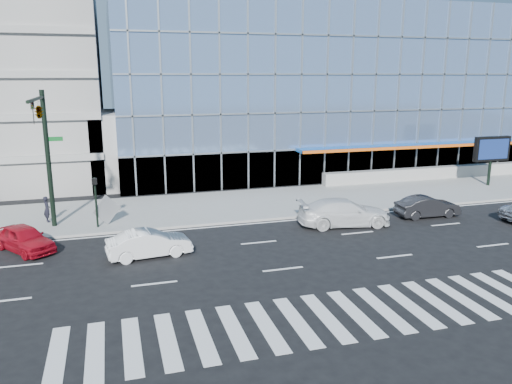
% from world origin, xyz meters
% --- Properties ---
extents(ground, '(160.00, 160.00, 0.00)m').
position_xyz_m(ground, '(0.00, 0.00, 0.00)').
color(ground, black).
rests_on(ground, ground).
extents(sidewalk, '(120.00, 8.00, 0.15)m').
position_xyz_m(sidewalk, '(0.00, 8.00, 0.07)').
color(sidewalk, gray).
rests_on(sidewalk, ground).
extents(theatre_building, '(42.00, 26.00, 15.00)m').
position_xyz_m(theatre_building, '(14.00, 26.00, 7.50)').
color(theatre_building, '#799ACA').
rests_on(theatre_building, ground).
extents(ramp_block, '(6.00, 8.00, 6.00)m').
position_xyz_m(ramp_block, '(-6.00, 18.00, 3.00)').
color(ramp_block, gray).
rests_on(ramp_block, ground).
extents(retaining_wall, '(30.00, 0.80, 1.00)m').
position_xyz_m(retaining_wall, '(24.00, 11.60, 0.65)').
color(retaining_wall, gray).
rests_on(retaining_wall, sidewalk).
extents(traffic_signal, '(1.14, 5.74, 8.00)m').
position_xyz_m(traffic_signal, '(-11.00, 4.57, 6.16)').
color(traffic_signal, black).
rests_on(traffic_signal, sidewalk).
extents(ped_signal_post, '(0.30, 0.33, 3.00)m').
position_xyz_m(ped_signal_post, '(-8.50, 4.94, 2.14)').
color(ped_signal_post, black).
rests_on(ped_signal_post, sidewalk).
extents(marquee_sign, '(3.20, 0.43, 4.00)m').
position_xyz_m(marquee_sign, '(22.00, 7.99, 3.07)').
color(marquee_sign, black).
rests_on(marquee_sign, sidewalk).
extents(white_suv, '(5.88, 3.00, 1.64)m').
position_xyz_m(white_suv, '(5.90, 1.62, 0.82)').
color(white_suv, white).
rests_on(white_suv, ground).
extents(white_sedan, '(4.34, 1.96, 1.38)m').
position_xyz_m(white_sedan, '(-5.91, -0.50, 0.69)').
color(white_sedan, white).
rests_on(white_sedan, ground).
extents(dark_sedan, '(4.16, 1.56, 1.36)m').
position_xyz_m(dark_sedan, '(11.90, 1.80, 0.68)').
color(dark_sedan, black).
rests_on(dark_sedan, ground).
extents(red_sedan, '(3.69, 4.21, 1.37)m').
position_xyz_m(red_sedan, '(-12.09, 2.16, 0.69)').
color(red_sedan, '#B30D1D').
rests_on(red_sedan, ground).
extents(pedestrian, '(0.56, 0.68, 1.60)m').
position_xyz_m(pedestrian, '(-11.46, 6.97, 0.95)').
color(pedestrian, black).
rests_on(pedestrian, sidewalk).
extents(tilted_panel, '(1.67, 0.87, 1.84)m').
position_xyz_m(tilted_panel, '(-7.93, 5.37, 1.07)').
color(tilted_panel, '#959595').
rests_on(tilted_panel, sidewalk).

